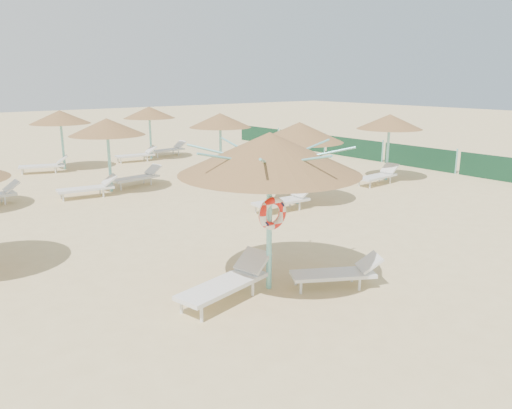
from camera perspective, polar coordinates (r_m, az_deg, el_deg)
ground at (r=10.61m, az=1.59°, el=-8.47°), size 120.00×120.00×0.00m
main_palapa at (r=9.41m, az=1.58°, el=5.82°), size 3.49×3.49×3.12m
lounger_main_a at (r=9.55m, az=-3.22°, el=-8.80°), size 2.18×1.06×0.76m
lounger_main_b at (r=10.23m, az=9.45°, el=-7.67°), size 1.83×1.36×0.66m
palapa_field at (r=19.00m, az=-14.74°, el=8.40°), size 19.43×14.65×2.72m
windbreak_fence at (r=27.00m, az=11.12°, el=6.35°), size 0.08×19.84×1.10m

